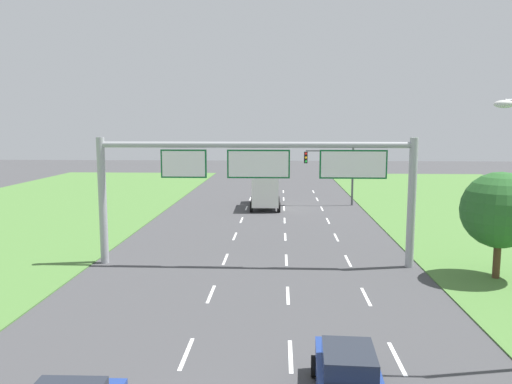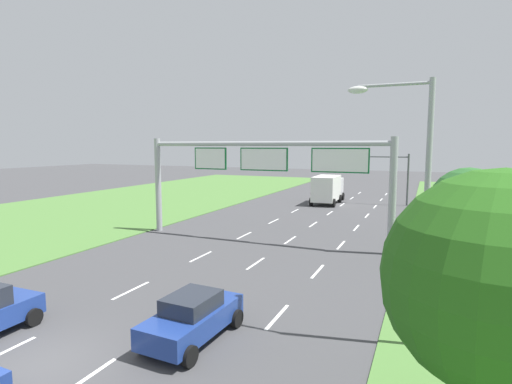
% 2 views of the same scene
% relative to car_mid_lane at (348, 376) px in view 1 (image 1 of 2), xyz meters
% --- Properties ---
extents(lane_dashes_inner_left, '(0.14, 68.40, 0.01)m').
position_rel_car_mid_lane_xyz_m(lane_dashes_inner_left, '(-5.02, 11.79, -0.78)').
color(lane_dashes_inner_left, white).
rests_on(lane_dashes_inner_left, ground_plane).
extents(lane_dashes_inner_right, '(0.14, 68.40, 0.01)m').
position_rel_car_mid_lane_xyz_m(lane_dashes_inner_right, '(-1.52, 11.79, -0.78)').
color(lane_dashes_inner_right, white).
rests_on(lane_dashes_inner_right, ground_plane).
extents(lane_dashes_slip, '(0.14, 68.40, 0.01)m').
position_rel_car_mid_lane_xyz_m(lane_dashes_slip, '(1.98, 11.79, -0.78)').
color(lane_dashes_slip, white).
rests_on(lane_dashes_slip, ground_plane).
extents(car_mid_lane, '(2.13, 4.04, 1.57)m').
position_rel_car_mid_lane_xyz_m(car_mid_lane, '(0.00, 0.00, 0.00)').
color(car_mid_lane, navy).
rests_on(car_mid_lane, ground_plane).
extents(box_truck, '(2.81, 7.21, 3.12)m').
position_rel_car_mid_lane_xyz_m(box_truck, '(-3.28, 33.41, 0.90)').
color(box_truck, silver).
rests_on(box_truck, ground_plane).
extents(sign_gantry, '(17.24, 0.44, 7.00)m').
position_rel_car_mid_lane_xyz_m(sign_gantry, '(-2.96, 13.72, 4.17)').
color(sign_gantry, '#9EA0A5').
rests_on(sign_gantry, ground_plane).
extents(traffic_light_mast, '(4.76, 0.49, 5.60)m').
position_rel_car_mid_lane_xyz_m(traffic_light_mast, '(3.11, 34.94, 3.08)').
color(traffic_light_mast, '#47494F').
rests_on(traffic_light_mast, ground_plane).
extents(roadside_tree_mid, '(3.77, 3.77, 5.39)m').
position_rel_car_mid_lane_xyz_m(roadside_tree_mid, '(8.92, 11.75, 2.70)').
color(roadside_tree_mid, '#513823').
rests_on(roadside_tree_mid, ground_plane).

